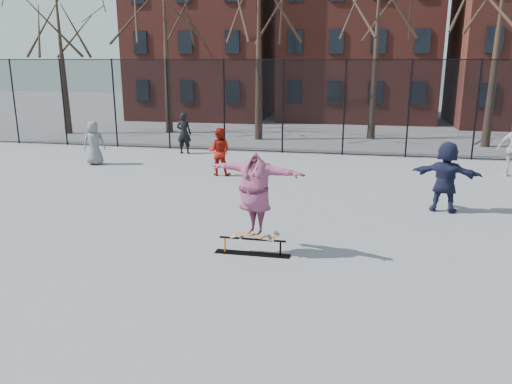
% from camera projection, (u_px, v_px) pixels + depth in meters
% --- Properties ---
extents(ground, '(100.00, 100.00, 0.00)m').
position_uv_depth(ground, '(251.00, 279.00, 9.27)').
color(ground, slate).
extents(skate_rail, '(1.60, 0.24, 0.35)m').
position_uv_depth(skate_rail, '(252.00, 248.00, 10.42)').
color(skate_rail, black).
rests_on(skate_rail, ground).
extents(skateboard, '(0.89, 0.21, 0.11)m').
position_uv_depth(skateboard, '(255.00, 236.00, 10.35)').
color(skateboard, '#9D673F').
rests_on(skateboard, skate_rail).
extents(skater, '(2.17, 1.06, 1.70)m').
position_uv_depth(skater, '(255.00, 194.00, 10.11)').
color(skater, navy).
rests_on(skater, skateboard).
extents(bystander_grey, '(0.96, 0.79, 1.69)m').
position_uv_depth(bystander_grey, '(94.00, 143.00, 19.22)').
color(bystander_grey, slate).
rests_on(bystander_grey, ground).
extents(bystander_black, '(0.65, 0.43, 1.76)m').
position_uv_depth(bystander_black, '(184.00, 133.00, 21.48)').
color(bystander_black, black).
rests_on(bystander_black, ground).
extents(bystander_red, '(0.82, 0.64, 1.68)m').
position_uv_depth(bystander_red, '(219.00, 152.00, 17.43)').
color(bystander_red, '#9A160D').
rests_on(bystander_red, ground).
extents(bystander_navy, '(1.85, 0.97, 1.91)m').
position_uv_depth(bystander_navy, '(446.00, 177.00, 13.18)').
color(bystander_navy, '#1B1D37').
rests_on(bystander_navy, ground).
extents(fence, '(34.03, 0.07, 4.00)m').
position_uv_depth(fence, '(315.00, 106.00, 21.06)').
color(fence, black).
rests_on(fence, ground).
extents(rowhouses, '(29.00, 7.00, 13.00)m').
position_uv_depth(rowhouses, '(346.00, 26.00, 32.19)').
color(rowhouses, maroon).
rests_on(rowhouses, ground).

